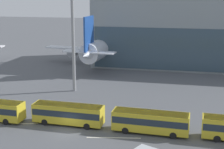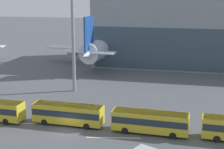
{
  "view_description": "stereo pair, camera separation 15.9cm",
  "coord_description": "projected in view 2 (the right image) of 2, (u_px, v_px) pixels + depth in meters",
  "views": [
    {
      "loc": [
        16.95,
        -44.81,
        20.31
      ],
      "look_at": [
        2.29,
        21.04,
        4.0
      ],
      "focal_mm": 55.0,
      "sensor_mm": 36.0,
      "label": 1
    },
    {
      "loc": [
        17.1,
        -44.78,
        20.31
      ],
      "look_at": [
        2.29,
        21.04,
        4.0
      ],
      "focal_mm": 55.0,
      "sensor_mm": 36.0,
      "label": 2
    }
  ],
  "objects": [
    {
      "name": "airliner_at_gate_far",
      "position": [
        106.0,
        46.0,
        97.45
      ],
      "size": [
        35.87,
        35.89,
        14.56
      ],
      "rotation": [
        0.0,
        0.0,
        1.49
      ],
      "color": "silver",
      "rests_on": "ground_plane"
    },
    {
      "name": "lane_stripe_5",
      "position": [
        11.0,
        123.0,
        54.35
      ],
      "size": [
        8.67,
        2.0,
        0.01
      ],
      "primitive_type": "cube",
      "rotation": [
        0.0,
        0.0,
        0.2
      ],
      "color": "silver",
      "rests_on": "ground_plane"
    },
    {
      "name": "shuttle_bus_1",
      "position": [
        68.0,
        113.0,
        53.52
      ],
      "size": [
        11.27,
        3.11,
        3.23
      ],
      "rotation": [
        0.0,
        0.0,
        -0.03
      ],
      "color": "gold",
      "rests_on": "ground_plane"
    },
    {
      "name": "lane_stripe_2",
      "position": [
        113.0,
        138.0,
        48.98
      ],
      "size": [
        7.69,
        1.65,
        0.01
      ],
      "primitive_type": "cube",
      "rotation": [
        0.0,
        0.0,
        0.18
      ],
      "color": "silver",
      "rests_on": "ground_plane"
    },
    {
      "name": "ground_plane",
      "position": [
        66.0,
        132.0,
        50.89
      ],
      "size": [
        440.0,
        440.0,
        0.0
      ],
      "primitive_type": "plane",
      "color": "#515459"
    },
    {
      "name": "floodlight_mast",
      "position": [
        72.0,
        9.0,
        68.3
      ],
      "size": [
        2.02,
        2.02,
        30.25
      ],
      "color": "gray",
      "rests_on": "ground_plane"
    },
    {
      "name": "shuttle_bus_2",
      "position": [
        150.0,
        121.0,
        50.21
      ],
      "size": [
        11.29,
        3.21,
        3.23
      ],
      "rotation": [
        0.0,
        0.0,
        -0.04
      ],
      "color": "gold",
      "rests_on": "ground_plane"
    }
  ]
}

